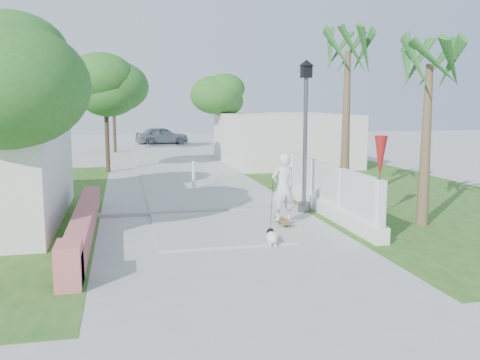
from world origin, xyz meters
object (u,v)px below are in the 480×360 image
object	(u,v)px
dog	(272,237)
parked_car	(162,136)
patio_umbrella	(380,157)
bollard	(194,175)
skateboarder	(275,198)
street_lamp	(305,130)

from	to	relation	value
dog	parked_car	world-z (taller)	parked_car
dog	parked_car	distance (m)	29.78
patio_umbrella	parked_car	xyz separation A→B (m)	(-4.15, 27.34, -1.01)
bollard	skateboarder	bearing A→B (deg)	-79.48
street_lamp	parked_car	xyz separation A→B (m)	(-2.25, 26.34, -1.75)
parked_car	patio_umbrella	bearing A→B (deg)	179.61
bollard	parked_car	size ratio (longest dim) A/B	0.28
bollard	patio_umbrella	world-z (taller)	patio_umbrella
skateboarder	dog	size ratio (longest dim) A/B	4.04
bollard	skateboarder	xyz separation A→B (m)	(1.22, -6.55, 0.26)
street_lamp	parked_car	bearing A→B (deg)	94.88
patio_umbrella	street_lamp	bearing A→B (deg)	152.24
patio_umbrella	dog	xyz separation A→B (m)	(-3.86, -2.43, -1.47)
bollard	dog	distance (m)	7.98
patio_umbrella	bollard	bearing A→B (deg)	129.91
patio_umbrella	skateboarder	xyz separation A→B (m)	(-3.38, -1.05, -0.85)
parked_car	skateboarder	bearing A→B (deg)	172.53
skateboarder	parked_car	bearing A→B (deg)	-96.85
patio_umbrella	skateboarder	distance (m)	3.64
dog	parked_car	bearing A→B (deg)	94.06
street_lamp	dog	distance (m)	4.53
skateboarder	dog	distance (m)	1.59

